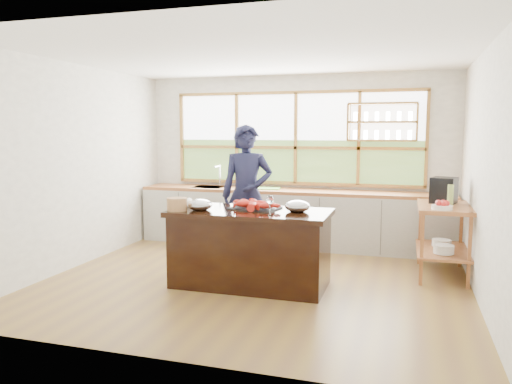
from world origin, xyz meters
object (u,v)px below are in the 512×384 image
at_px(cook, 247,195).
at_px(wicker_basket, 177,204).
at_px(espresso_machine, 444,190).
at_px(island, 250,248).

distance_m(cook, wicker_basket, 1.29).
xyz_separation_m(espresso_machine, wicker_basket, (-3.00, -1.55, -0.09)).
xyz_separation_m(island, cook, (-0.35, 0.94, 0.50)).
bearing_deg(wicker_basket, cook, 69.16).
bearing_deg(island, wicker_basket, -161.63).
bearing_deg(espresso_machine, wicker_basket, -135.48).
distance_m(island, cook, 1.12).
height_order(island, espresso_machine, espresso_machine).
distance_m(cook, espresso_machine, 2.56).
bearing_deg(island, cook, 110.16).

